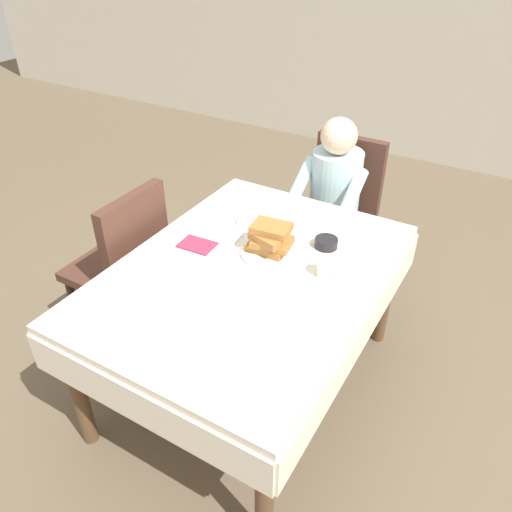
% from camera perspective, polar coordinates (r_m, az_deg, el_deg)
% --- Properties ---
extents(ground_plane, '(14.00, 14.00, 0.00)m').
position_cam_1_polar(ground_plane, '(2.75, -0.74, -14.10)').
color(ground_plane, brown).
extents(dining_table_main, '(1.12, 1.52, 0.74)m').
position_cam_1_polar(dining_table_main, '(2.30, -0.86, -3.37)').
color(dining_table_main, silver).
rests_on(dining_table_main, ground).
extents(chair_diner, '(0.44, 0.45, 0.93)m').
position_cam_1_polar(chair_diner, '(3.27, 9.52, 6.04)').
color(chair_diner, '#4C2D23').
rests_on(chair_diner, ground).
extents(diner_person, '(0.40, 0.43, 1.12)m').
position_cam_1_polar(diner_person, '(3.08, 8.65, 7.13)').
color(diner_person, silver).
rests_on(diner_person, ground).
extents(chair_left_side, '(0.45, 0.44, 0.93)m').
position_cam_1_polar(chair_left_side, '(2.78, -14.55, -0.26)').
color(chair_left_side, '#4C2D23').
rests_on(chair_left_side, ground).
extents(plate_breakfast, '(0.28, 0.28, 0.02)m').
position_cam_1_polar(plate_breakfast, '(2.35, 1.65, 0.44)').
color(plate_breakfast, white).
rests_on(plate_breakfast, dining_table_main).
extents(breakfast_stack, '(0.21, 0.18, 0.13)m').
position_cam_1_polar(breakfast_stack, '(2.31, 1.61, 1.99)').
color(breakfast_stack, '#A36B33').
rests_on(breakfast_stack, plate_breakfast).
extents(cup_coffee, '(0.11, 0.08, 0.08)m').
position_cam_1_polar(cup_coffee, '(2.21, 7.94, -1.33)').
color(cup_coffee, white).
rests_on(cup_coffee, dining_table_main).
extents(bowl_butter, '(0.11, 0.11, 0.04)m').
position_cam_1_polar(bowl_butter, '(2.41, 7.94, 1.48)').
color(bowl_butter, black).
rests_on(bowl_butter, dining_table_main).
extents(syrup_pitcher, '(0.08, 0.08, 0.07)m').
position_cam_1_polar(syrup_pitcher, '(2.55, -1.64, 4.23)').
color(syrup_pitcher, silver).
rests_on(syrup_pitcher, dining_table_main).
extents(fork_left_of_plate, '(0.02, 0.18, 0.00)m').
position_cam_1_polar(fork_left_of_plate, '(2.42, -2.51, 1.39)').
color(fork_left_of_plate, silver).
rests_on(fork_left_of_plate, dining_table_main).
extents(knife_right_of_plate, '(0.01, 0.20, 0.00)m').
position_cam_1_polar(knife_right_of_plate, '(2.27, 5.59, -1.28)').
color(knife_right_of_plate, silver).
rests_on(knife_right_of_plate, dining_table_main).
extents(spoon_near_edge, '(0.15, 0.03, 0.00)m').
position_cam_1_polar(spoon_near_edge, '(2.16, -3.43, -3.25)').
color(spoon_near_edge, silver).
rests_on(spoon_near_edge, dining_table_main).
extents(napkin_folded, '(0.18, 0.13, 0.01)m').
position_cam_1_polar(napkin_folded, '(2.43, -6.67, 1.26)').
color(napkin_folded, '#8C2D4C').
rests_on(napkin_folded, dining_table_main).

